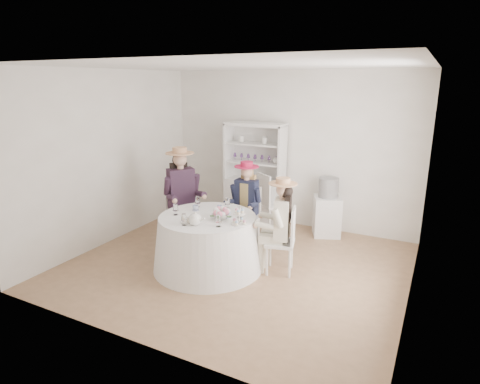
% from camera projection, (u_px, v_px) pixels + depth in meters
% --- Properties ---
extents(ground, '(4.50, 4.50, 0.00)m').
position_uv_depth(ground, '(237.00, 265.00, 5.68)').
color(ground, '#866243').
rests_on(ground, ground).
extents(ceiling, '(4.50, 4.50, 0.00)m').
position_uv_depth(ceiling, '(236.00, 66.00, 4.96)').
color(ceiling, white).
rests_on(ceiling, wall_back).
extents(wall_back, '(4.50, 0.00, 4.50)m').
position_uv_depth(wall_back, '(289.00, 150.00, 7.03)').
color(wall_back, silver).
rests_on(wall_back, ground).
extents(wall_front, '(4.50, 0.00, 4.50)m').
position_uv_depth(wall_front, '(134.00, 215.00, 3.60)').
color(wall_front, silver).
rests_on(wall_front, ground).
extents(wall_left, '(0.00, 4.50, 4.50)m').
position_uv_depth(wall_left, '(110.00, 158.00, 6.30)').
color(wall_left, silver).
rests_on(wall_left, ground).
extents(wall_right, '(0.00, 4.50, 4.50)m').
position_uv_depth(wall_right, '(421.00, 193.00, 4.33)').
color(wall_right, silver).
rests_on(wall_right, ground).
extents(tea_table, '(1.51, 1.51, 0.76)m').
position_uv_depth(tea_table, '(208.00, 242.00, 5.51)').
color(tea_table, white).
rests_on(tea_table, ground).
extents(hutch, '(1.14, 0.57, 1.82)m').
position_uv_depth(hutch, '(255.00, 188.00, 7.25)').
color(hutch, silver).
rests_on(hutch, ground).
extents(side_table, '(0.56, 0.56, 0.67)m').
position_uv_depth(side_table, '(327.00, 216.00, 6.71)').
color(side_table, silver).
rests_on(side_table, ground).
extents(hatbox, '(0.40, 0.40, 0.32)m').
position_uv_depth(hatbox, '(329.00, 188.00, 6.57)').
color(hatbox, black).
rests_on(hatbox, side_table).
extents(guest_left, '(0.66, 0.63, 1.55)m').
position_uv_depth(guest_left, '(182.00, 191.00, 6.22)').
color(guest_left, silver).
rests_on(guest_left, ground).
extents(guest_mid, '(0.48, 0.51, 1.34)m').
position_uv_depth(guest_mid, '(246.00, 199.00, 6.21)').
color(guest_mid, silver).
rests_on(guest_mid, ground).
extents(guest_right, '(0.53, 0.50, 1.32)m').
position_uv_depth(guest_right, '(280.00, 220.00, 5.29)').
color(guest_right, silver).
rests_on(guest_right, ground).
extents(spare_chair, '(0.59, 0.59, 1.03)m').
position_uv_depth(spare_chair, '(269.00, 201.00, 6.81)').
color(spare_chair, silver).
rests_on(spare_chair, ground).
extents(teacup_a, '(0.10, 0.10, 0.07)m').
position_uv_depth(teacup_a, '(196.00, 208.00, 5.64)').
color(teacup_a, white).
rests_on(teacup_a, tea_table).
extents(teacup_b, '(0.10, 0.10, 0.07)m').
position_uv_depth(teacup_b, '(220.00, 208.00, 5.62)').
color(teacup_b, white).
rests_on(teacup_b, tea_table).
extents(teacup_c, '(0.10, 0.10, 0.07)m').
position_uv_depth(teacup_c, '(228.00, 215.00, 5.36)').
color(teacup_c, white).
rests_on(teacup_c, tea_table).
extents(flower_bowl, '(0.26, 0.26, 0.06)m').
position_uv_depth(flower_bowl, '(222.00, 216.00, 5.32)').
color(flower_bowl, white).
rests_on(flower_bowl, tea_table).
extents(flower_arrangement, '(0.20, 0.20, 0.08)m').
position_uv_depth(flower_arrangement, '(221.00, 212.00, 5.26)').
color(flower_arrangement, pink).
rests_on(flower_arrangement, tea_table).
extents(table_teapot, '(0.23, 0.17, 0.17)m').
position_uv_depth(table_teapot, '(195.00, 219.00, 5.06)').
color(table_teapot, white).
rests_on(table_teapot, tea_table).
extents(sandwich_plate, '(0.25, 0.25, 0.06)m').
position_uv_depth(sandwich_plate, '(190.00, 221.00, 5.18)').
color(sandwich_plate, white).
rests_on(sandwich_plate, tea_table).
extents(cupcake_stand, '(0.21, 0.21, 0.20)m').
position_uv_depth(cupcake_stand, '(239.00, 219.00, 5.09)').
color(cupcake_stand, white).
rests_on(cupcake_stand, tea_table).
extents(stemware_set, '(0.90, 0.94, 0.15)m').
position_uv_depth(stemware_set, '(207.00, 211.00, 5.39)').
color(stemware_set, white).
rests_on(stemware_set, tea_table).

